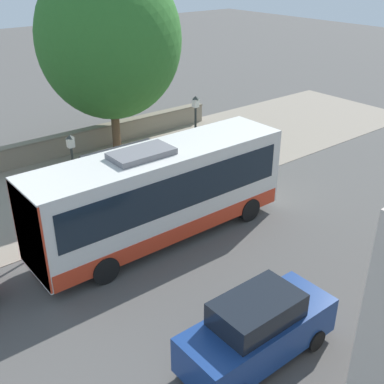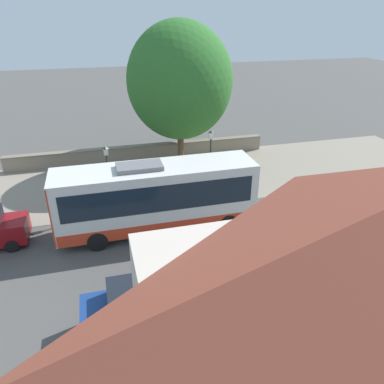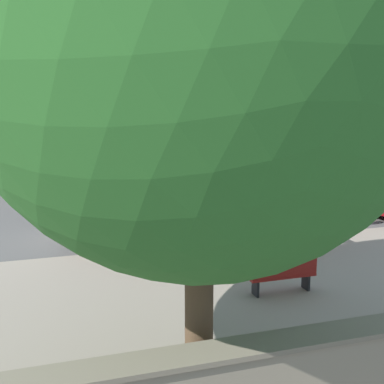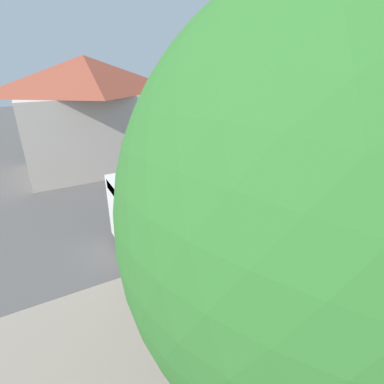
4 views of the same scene
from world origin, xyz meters
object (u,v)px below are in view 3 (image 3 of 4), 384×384
Objects in this scene: bus at (211,175)px; parked_car_far_lane at (196,173)px; street_lamp_far at (302,169)px; bench at (282,275)px; street_lamp_near at (118,170)px; pedestrian at (103,219)px; bus_shelter at (233,188)px.

bus is 2.24× the size of parked_car_far_lane.
street_lamp_far is (-2.54, -2.25, 0.43)m from bus.
street_lamp_near is at bearing 40.43° from bench.
street_lamp_near is 0.98× the size of parked_car_far_lane.
street_lamp_near is (-2.52, 3.74, 0.68)m from bus.
bench is 0.42× the size of street_lamp_far.
bus reaches higher than pedestrian.
bus_shelter reaches higher than pedestrian.
bus is 2.29× the size of street_lamp_near.
street_lamp_near is at bearing 123.97° from bus.
street_lamp_far is 9.45m from parked_car_far_lane.
street_lamp_far is at bearing -73.55° from bus_shelter.
street_lamp_near reaches higher than bus_shelter.
bus_shelter is at bearing -113.83° from pedestrian.
bench is (-4.66, -3.71, -0.57)m from pedestrian.
pedestrian is at bearing 82.84° from street_lamp_far.
pedestrian is 10.29m from parked_car_far_lane.
bus is 2.54× the size of street_lamp_far.
pedestrian is (1.61, 3.65, -1.04)m from bus_shelter.
bench is at bearing -139.57° from street_lamp_near.
street_lamp_far reaches higher than bus_shelter.
bus is 3.42m from street_lamp_far.
street_lamp_near is 1.11× the size of street_lamp_far.
bus is at bearing 41.47° from street_lamp_far.
street_lamp_near reaches higher than bus.
pedestrian is 5.99m from bench.
bench is (-3.05, -0.06, -1.61)m from bus_shelter.
street_lamp_far is at bearing -176.17° from parked_car_far_lane.
parked_car_far_lane is at bearing -29.98° from street_lamp_near.
bus_shelter is at bearing 106.45° from street_lamp_far.
street_lamp_near reaches higher than pedestrian.
bus_shelter is 2.05× the size of bench.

